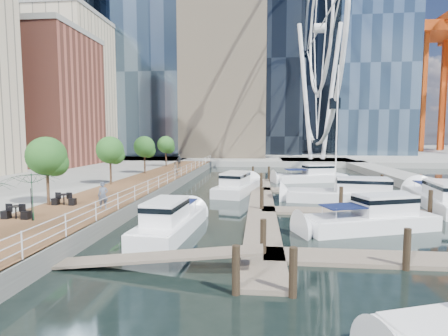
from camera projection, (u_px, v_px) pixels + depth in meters
name	position (u px, v px, depth m)	size (l,w,h in m)	color
ground	(206.00, 242.00, 18.63)	(520.00, 520.00, 0.00)	black
boardwalk	(139.00, 188.00, 34.35)	(6.00, 60.00, 1.00)	brown
seawall	(169.00, 189.00, 34.05)	(0.25, 60.00, 1.00)	#595954
land_far	(251.00, 151.00, 119.62)	(200.00, 114.00, 1.00)	gray
breakwater	(425.00, 185.00, 36.38)	(4.00, 60.00, 1.00)	gray
pier	(317.00, 162.00, 68.68)	(14.00, 12.00, 1.00)	gray
railing	(168.00, 178.00, 33.96)	(0.10, 60.00, 1.05)	white
floating_docks	(325.00, 201.00, 27.67)	(16.00, 34.00, 2.60)	#6D6051
ferris_wheel	(320.00, 29.00, 66.32)	(5.80, 45.60, 47.80)	white
street_trees	(110.00, 150.00, 33.25)	(2.60, 42.60, 4.60)	#3F2B1C
yacht_foreground	(370.00, 230.00, 20.94)	(2.38, 8.90, 2.15)	white
pedestrian_near	(103.00, 195.00, 22.23)	(0.63, 0.42, 1.73)	#4A5363
pedestrian_mid	(175.00, 169.00, 40.48)	(0.81, 0.63, 1.66)	gray
pedestrian_far	(179.00, 161.00, 50.77)	(1.11, 0.46, 1.89)	#32373F
moored_yachts	(337.00, 203.00, 29.31)	(23.44, 38.97, 11.50)	white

